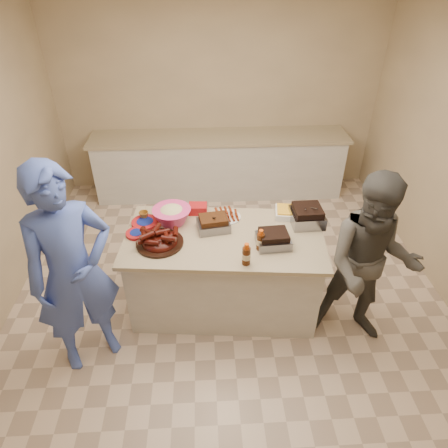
{
  "coord_description": "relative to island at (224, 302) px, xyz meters",
  "views": [
    {
      "loc": [
        -0.22,
        -3.05,
        3.07
      ],
      "look_at": [
        -0.06,
        -0.05,
        0.97
      ],
      "focal_mm": 32.0,
      "sensor_mm": 36.0,
      "label": 1
    }
  ],
  "objects": [
    {
      "name": "room",
      "position": [
        0.06,
        0.1,
        0.0
      ],
      "size": [
        4.5,
        5.0,
        2.7
      ],
      "primitive_type": null,
      "color": "tan",
      "rests_on": "ground"
    },
    {
      "name": "back_counter",
      "position": [
        0.06,
        2.3,
        0.45
      ],
      "size": [
        3.6,
        0.64,
        0.9
      ],
      "primitive_type": null,
      "color": "beige",
      "rests_on": "ground"
    },
    {
      "name": "island",
      "position": [
        0.0,
        0.0,
        0.0
      ],
      "size": [
        1.92,
        1.13,
        0.87
      ],
      "primitive_type": null,
      "rotation": [
        0.0,
        0.0,
        -0.09
      ],
      "color": "beige",
      "rests_on": "ground"
    },
    {
      "name": "rib_platter",
      "position": [
        -0.58,
        -0.09,
        0.87
      ],
      "size": [
        0.43,
        0.43,
        0.17
      ],
      "primitive_type": null,
      "rotation": [
        0.0,
        0.0,
        -0.01
      ],
      "color": "#420D07",
      "rests_on": "island"
    },
    {
      "name": "pulled_pork_tray",
      "position": [
        -0.1,
        0.11,
        0.87
      ],
      "size": [
        0.33,
        0.27,
        0.09
      ],
      "primitive_type": "cube",
      "rotation": [
        0.0,
        0.0,
        0.16
      ],
      "color": "#47230F",
      "rests_on": "island"
    },
    {
      "name": "brisket_tray",
      "position": [
        0.43,
        -0.16,
        0.87
      ],
      "size": [
        0.31,
        0.26,
        0.09
      ],
      "primitive_type": "cube",
      "rotation": [
        0.0,
        0.0,
        0.07
      ],
      "color": "black",
      "rests_on": "island"
    },
    {
      "name": "roasting_pan",
      "position": [
        0.8,
        0.17,
        0.87
      ],
      "size": [
        0.31,
        0.31,
        0.12
      ],
      "primitive_type": "cube",
      "rotation": [
        0.0,
        0.0,
        0.03
      ],
      "color": "gray",
      "rests_on": "island"
    },
    {
      "name": "coleslaw_bowl",
      "position": [
        -0.49,
        0.25,
        0.87
      ],
      "size": [
        0.4,
        0.4,
        0.25
      ],
      "primitive_type": null,
      "rotation": [
        0.0,
        0.0,
        -0.09
      ],
      "color": "#DA397E",
      "rests_on": "island"
    },
    {
      "name": "sausage_plate",
      "position": [
        0.04,
        0.3,
        0.87
      ],
      "size": [
        0.32,
        0.32,
        0.05
      ],
      "primitive_type": "cylinder",
      "rotation": [
        0.0,
        0.0,
        0.18
      ],
      "color": "silver",
      "rests_on": "island"
    },
    {
      "name": "mac_cheese_dish",
      "position": [
        0.68,
        0.3,
        0.87
      ],
      "size": [
        0.34,
        0.27,
        0.08
      ],
      "primitive_type": "cube",
      "rotation": [
        0.0,
        0.0,
        -0.14
      ],
      "color": "yellow",
      "rests_on": "island"
    },
    {
      "name": "bbq_bottle_a",
      "position": [
        0.16,
        -0.4,
        0.87
      ],
      "size": [
        0.08,
        0.08,
        0.21
      ],
      "primitive_type": "cylinder",
      "rotation": [
        0.0,
        0.0,
        -0.09
      ],
      "color": "#431D08",
      "rests_on": "island"
    },
    {
      "name": "bbq_bottle_b",
      "position": [
        0.3,
        -0.21,
        0.87
      ],
      "size": [
        0.07,
        0.07,
        0.2
      ],
      "primitive_type": "cylinder",
      "rotation": [
        0.0,
        0.0,
        -0.09
      ],
      "color": "#431D08",
      "rests_on": "island"
    },
    {
      "name": "mustard_bottle",
      "position": [
        -0.07,
        0.13,
        0.87
      ],
      "size": [
        0.05,
        0.05,
        0.12
      ],
      "primitive_type": "cylinder",
      "rotation": [
        0.0,
        0.0,
        -0.09
      ],
      "color": "#E3A502",
      "rests_on": "island"
    },
    {
      "name": "sauce_bowl",
      "position": [
        -0.06,
        0.27,
        0.87
      ],
      "size": [
        0.13,
        0.05,
        0.12
      ],
      "primitive_type": "imported",
      "rotation": [
        0.0,
        0.0,
        -0.09
      ],
      "color": "silver",
      "rests_on": "island"
    },
    {
      "name": "plate_stack_large",
      "position": [
        -0.75,
        0.24,
        0.87
      ],
      "size": [
        0.28,
        0.28,
        0.03
      ],
      "primitive_type": "cylinder",
      "rotation": [
        0.0,
        0.0,
        -0.09
      ],
      "color": "#9F1317",
      "rests_on": "island"
    },
    {
      "name": "plate_stack_small",
      "position": [
        -0.81,
        0.06,
        0.87
      ],
      "size": [
        0.22,
        0.22,
        0.03
      ],
      "primitive_type": "cylinder",
      "rotation": [
        0.0,
        0.0,
        -0.09
      ],
      "color": "#9F1317",
      "rests_on": "island"
    },
    {
      "name": "plastic_cup",
      "position": [
        -0.77,
        0.32,
        0.87
      ],
      "size": [
        0.1,
        0.09,
        0.09
      ],
      "primitive_type": "imported",
      "rotation": [
        0.0,
        0.0,
        -0.09
      ],
      "color": "brown",
      "rests_on": "island"
    },
    {
      "name": "basket_stack",
      "position": [
        -0.24,
        0.41,
        0.87
      ],
      "size": [
        0.19,
        0.15,
        0.09
      ],
      "primitive_type": "cube",
      "rotation": [
        0.0,
        0.0,
        -0.06
      ],
      "color": "#9F1317",
      "rests_on": "island"
    },
    {
      "name": "guest_blue",
      "position": [
        -1.22,
        -0.54,
        0.0
      ],
      "size": [
        1.6,
        1.99,
        0.46
      ],
      "primitive_type": "imported",
      "rotation": [
        0.0,
        0.0,
        0.55
      ],
      "color": "#4761C2",
      "rests_on": "ground"
    },
    {
      "name": "guest_gray",
      "position": [
        1.22,
        -0.44,
        0.0
      ],
      "size": [
        1.24,
        1.85,
        0.64
      ],
      "primitive_type": "imported",
      "rotation": [
        0.0,
        0.0,
        -0.27
      ],
      "color": "#504F49",
      "rests_on": "ground"
    }
  ]
}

